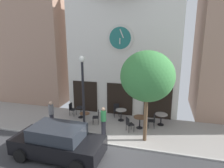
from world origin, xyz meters
TOP-DOWN VIEW (x-y plane):
  - ground_plane at (0.00, -0.94)m, footprint 24.34×10.53m
  - clock_building at (-0.84, 5.35)m, footprint 8.02×3.33m
  - neighbor_building_left at (-8.98, 6.08)m, footprint 6.39×3.55m
  - street_lamp at (-2.31, 1.18)m, footprint 0.36×0.36m
  - street_tree at (1.33, 1.02)m, footprint 2.78×2.50m
  - cafe_table_leftmost at (-3.32, 2.97)m, footprint 0.61×0.61m
  - cafe_table_center_left at (-2.64, 2.03)m, footprint 0.64×0.64m
  - cafe_table_near_door at (-0.50, 3.22)m, footprint 0.72×0.72m
  - cafe_table_center_right at (0.87, 2.41)m, footprint 0.78×0.78m
  - cafe_table_near_curb at (2.13, 3.22)m, footprint 0.79×0.79m
  - cafe_chair_outer at (1.64, 2.70)m, footprint 0.47×0.47m
  - cafe_chair_near_lamp at (-1.90, 2.32)m, footprint 0.50×0.50m
  - cafe_chair_under_awning at (0.31, 1.78)m, footprint 0.56×0.56m
  - cafe_chair_curbside at (-4.12, 3.18)m, footprint 0.43×0.43m
  - cafe_chair_left_end at (-0.98, 3.86)m, footprint 0.52×0.52m
  - pedestrian_green at (-1.05, 1.06)m, footprint 0.34×0.34m
  - pedestrian_grey at (-4.51, 1.19)m, footprint 0.37×0.37m
  - parked_car_black at (-2.46, -1.56)m, footprint 4.35×2.11m

SIDE VIEW (x-z plane):
  - ground_plane at x=0.00m, z-range -0.09..0.04m
  - cafe_table_leftmost at x=-3.32m, z-range 0.12..0.88m
  - cafe_table_center_left at x=-2.64m, z-range 0.13..0.89m
  - cafe_chair_outer at x=1.64m, z-range 0.08..0.98m
  - cafe_chair_near_lamp at x=-1.90m, z-range 0.08..0.98m
  - cafe_chair_under_awning at x=0.31m, z-range 0.08..0.98m
  - cafe_chair_curbside at x=-4.12m, z-range 0.08..0.98m
  - cafe_chair_left_end at x=-0.98m, z-range 0.08..0.98m
  - cafe_table_near_door at x=-0.50m, z-range 0.16..0.93m
  - cafe_table_near_curb at x=2.13m, z-range 0.18..0.92m
  - cafe_table_center_right at x=0.87m, z-range 0.18..0.92m
  - parked_car_black at x=-2.46m, z-range -0.01..1.54m
  - pedestrian_green at x=-1.05m, z-range 0.03..1.70m
  - pedestrian_grey at x=-4.51m, z-range 0.03..1.70m
  - street_lamp at x=-2.31m, z-range 0.03..4.57m
  - street_tree at x=1.33m, z-range 1.13..6.05m
  - clock_building at x=-0.84m, z-range 0.19..10.80m
  - neighbor_building_left at x=-8.98m, z-range 0.00..15.08m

